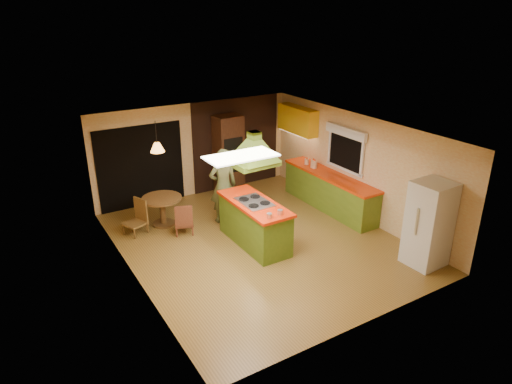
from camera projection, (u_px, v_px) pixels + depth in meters
ground at (259, 242)px, 10.01m from camera, size 6.50×6.50×0.00m
room_walls at (259, 189)px, 9.54m from camera, size 5.50×6.50×6.50m
ceiling_plane at (259, 131)px, 9.06m from camera, size 6.50×6.50×0.00m
brick_panel at (236, 143)px, 12.69m from camera, size 2.64×0.03×2.50m
nook_opening at (141, 167)px, 11.44m from camera, size 2.20×0.03×2.10m
right_counter at (329, 191)px, 11.49m from camera, size 0.62×3.05×0.92m
upper_cabinets at (298, 120)px, 12.24m from camera, size 0.34×1.40×0.70m
window_right at (346, 142)px, 10.95m from camera, size 0.12×1.35×1.06m
fluor_panel at (241, 156)px, 7.59m from camera, size 1.20×0.60×0.03m
kitchen_island at (254, 223)px, 9.76m from camera, size 0.79×1.96×0.99m
range_hood at (254, 143)px, 9.09m from camera, size 0.93×0.69×0.78m
man at (223, 186)px, 10.63m from camera, size 0.73×0.56×1.81m
refrigerator at (429, 224)px, 8.87m from camera, size 0.74×0.70×1.74m
wall_oven at (228, 154)px, 12.34m from camera, size 0.72×0.62×2.13m
dining_table at (162, 206)px, 10.61m from camera, size 0.92×0.92×0.70m
chair_left at (134, 217)px, 10.23m from camera, size 0.57×0.57×0.80m
chair_near at (184, 218)px, 10.26m from camera, size 0.52×0.52×0.75m
pendant_lamp at (157, 147)px, 10.07m from camera, size 0.41×0.41×0.21m
canister_large at (315, 164)px, 11.71m from camera, size 0.17×0.17×0.19m
canister_medium at (313, 164)px, 11.75m from camera, size 0.19×0.19×0.20m
canister_small at (307, 162)px, 11.97m from camera, size 0.12×0.12×0.16m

